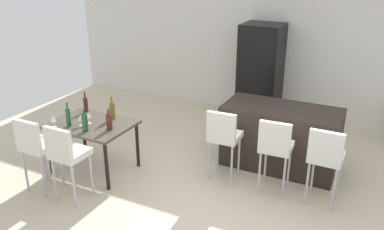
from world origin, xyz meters
The scene contains 18 objects.
ground_plane centered at (0.00, 0.00, 0.00)m, with size 10.00×10.00×0.00m, color beige.
back_wall centered at (0.00, 3.08, 1.45)m, with size 10.00×0.12×2.90m, color silver.
kitchen_island centered at (0.22, 1.04, 0.46)m, with size 1.66×0.80×0.92m, color black.
bar_chair_left centered at (-0.36, 0.26, 0.70)m, with size 0.42×0.42×1.05m.
bar_chair_middle centered at (0.36, 0.26, 0.70)m, with size 0.42×0.42×1.05m.
bar_chair_right centered at (0.98, 0.26, 0.70)m, with size 0.41×0.41×1.05m.
dining_table centered at (-2.15, -0.30, 0.66)m, with size 1.14×0.84×0.74m.
dining_chair_near centered at (-2.40, -1.09, 0.70)m, with size 0.40×0.40×1.05m.
dining_chair_far centered at (-1.89, -1.09, 0.70)m, with size 0.41×0.41×1.05m.
wine_bottle_left centered at (-2.03, -0.56, 0.87)m, with size 0.08×0.08×0.32m.
wine_bottle_right centered at (-1.77, -0.37, 0.86)m, with size 0.08×0.08×0.30m.
wine_bottle_near centered at (-2.35, -0.52, 0.87)m, with size 0.07×0.07×0.35m.
wine_bottle_corner centered at (-1.98, -0.03, 0.87)m, with size 0.08×0.08×0.35m.
wine_bottle_inner centered at (-2.52, 0.02, 0.86)m, with size 0.07×0.07×0.32m.
wine_glass_middle centered at (-2.51, -0.65, 0.86)m, with size 0.07×0.07×0.17m.
wine_glass_far centered at (-2.21, -0.44, 0.86)m, with size 0.07×0.07×0.17m.
wine_glass_end centered at (-2.17, -0.33, 0.86)m, with size 0.07×0.07×0.17m.
refrigerator centered at (-0.61, 2.64, 0.92)m, with size 0.72×0.68×1.84m, color black.
Camera 1 is at (1.44, -4.26, 2.90)m, focal length 36.90 mm.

